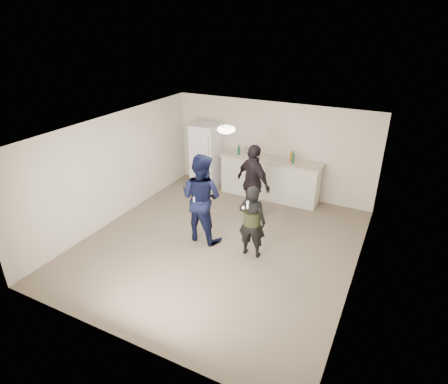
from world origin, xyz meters
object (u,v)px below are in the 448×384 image
at_px(woman, 252,221).
at_px(spectator, 253,183).
at_px(counter, 270,179).
at_px(fridge, 206,156).
at_px(shaker, 246,150).
at_px(man, 201,198).

relative_size(woman, spectator, 0.83).
bearing_deg(spectator, counter, -59.61).
relative_size(counter, fridge, 1.44).
xyz_separation_m(counter, shaker, (-0.78, 0.14, 0.65)).
bearing_deg(spectator, man, 91.83).
relative_size(shaker, woman, 0.11).
distance_m(fridge, woman, 3.66).
relative_size(man, spectator, 1.05).
xyz_separation_m(fridge, woman, (2.52, -2.65, -0.13)).
bearing_deg(woman, man, -7.35).
bearing_deg(shaker, counter, -10.35).
bearing_deg(man, counter, -98.27).
bearing_deg(spectator, shaker, -32.22).
height_order(counter, shaker, shaker).
height_order(counter, spectator, spectator).
height_order(fridge, spectator, spectator).
bearing_deg(shaker, fridge, -169.20).
height_order(man, spectator, man).
relative_size(counter, shaker, 15.29).
xyz_separation_m(counter, woman, (0.64, -2.72, 0.24)).
distance_m(counter, spectator, 1.36).
xyz_separation_m(counter, fridge, (-1.89, -0.07, 0.38)).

